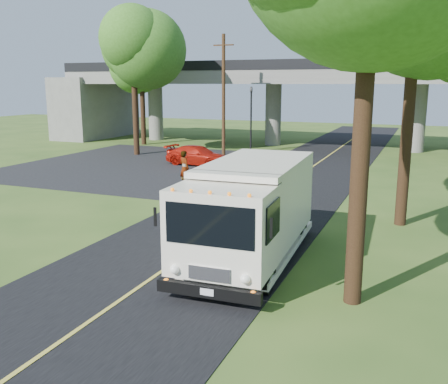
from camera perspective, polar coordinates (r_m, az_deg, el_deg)
The scene contains 12 objects.
ground at distance 14.26m, azimuth -9.01°, elevation -10.32°, with size 120.00×120.00×0.00m, color #33501C.
road at distance 22.96m, azimuth 3.99°, elevation -1.43°, with size 7.00×90.00×0.02m, color black.
parking_lot at distance 34.71m, azimuth -9.21°, elevation 3.13°, with size 16.00×18.00×0.01m, color black.
lane_line at distance 22.96m, azimuth 3.99°, elevation -1.38°, with size 0.12×90.00×0.01m, color gold.
overpass at distance 43.76m, azimuth 13.37°, elevation 10.82°, with size 54.00×10.00×7.30m.
traffic_signal at distance 39.45m, azimuth 3.11°, elevation 9.03°, with size 0.18×0.22×5.20m.
utility_pole at distance 38.06m, azimuth -0.05°, elevation 11.03°, with size 1.60×0.26×9.00m.
tree_left_lot at distance 39.09m, azimuth -10.22°, elevation 15.72°, with size 5.60×5.50×10.50m.
tree_left_far at distance 45.73m, azimuth -9.34°, elevation 14.66°, with size 5.26×5.16×9.89m.
step_van at distance 15.37m, azimuth 3.01°, elevation -1.94°, with size 3.03×7.44×3.07m.
red_sedan at distance 33.97m, azimuth -3.02°, elevation 4.18°, with size 1.83×4.51×1.31m, color #B5170B.
pedestrian at distance 27.13m, azimuth -4.54°, elevation 2.73°, with size 0.70×0.46×1.91m, color gray.
Camera 1 is at (6.96, -11.19, 5.45)m, focal length 40.00 mm.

